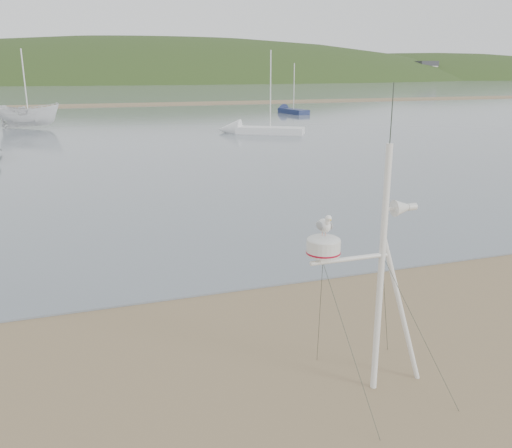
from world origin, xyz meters
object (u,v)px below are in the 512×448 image
object	(u,v)px
sailboat_blue_far	(287,110)
sailboat_white_near	(248,130)
mast_rig	(376,324)
boat_white	(26,95)

from	to	relation	value
sailboat_blue_far	sailboat_white_near	bearing A→B (deg)	-120.43
mast_rig	sailboat_blue_far	world-z (taller)	sailboat_blue_far
sailboat_white_near	sailboat_blue_far	world-z (taller)	sailboat_white_near
boat_white	mast_rig	bearing A→B (deg)	-151.28
boat_white	sailboat_white_near	world-z (taller)	sailboat_white_near
sailboat_blue_far	boat_white	bearing A→B (deg)	-163.22
mast_rig	boat_white	world-z (taller)	boat_white
boat_white	sailboat_white_near	distance (m)	18.83
boat_white	sailboat_white_near	bearing A→B (deg)	-101.77
boat_white	sailboat_blue_far	distance (m)	27.60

